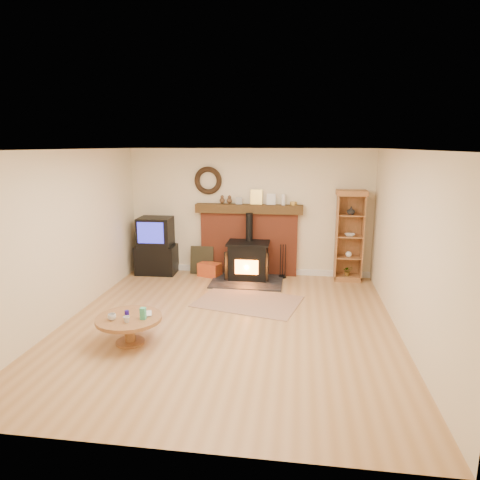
# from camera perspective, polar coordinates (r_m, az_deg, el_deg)

# --- Properties ---
(ground) EXTENTS (5.50, 5.50, 0.00)m
(ground) POSITION_cam_1_polar(r_m,az_deg,el_deg) (6.59, -1.62, -11.27)
(ground) COLOR #AD7B48
(ground) RESTS_ON ground
(room_shell) EXTENTS (5.02, 5.52, 2.61)m
(room_shell) POSITION_cam_1_polar(r_m,az_deg,el_deg) (6.20, -1.73, 3.78)
(room_shell) COLOR beige
(room_shell) RESTS_ON ground
(chimney_breast) EXTENTS (2.20, 0.22, 1.78)m
(chimney_breast) POSITION_cam_1_polar(r_m,az_deg,el_deg) (8.87, 1.19, 0.44)
(chimney_breast) COLOR #983F26
(chimney_breast) RESTS_ON ground
(wood_stove) EXTENTS (1.40, 1.00, 1.33)m
(wood_stove) POSITION_cam_1_polar(r_m,az_deg,el_deg) (8.59, 1.08, -2.87)
(wood_stove) COLOR black
(wood_stove) RESTS_ON ground
(area_rug) EXTENTS (1.95, 1.55, 0.01)m
(area_rug) POSITION_cam_1_polar(r_m,az_deg,el_deg) (7.49, 1.08, -8.20)
(area_rug) COLOR brown
(area_rug) RESTS_ON ground
(tv_unit) EXTENTS (0.83, 0.60, 1.20)m
(tv_unit) POSITION_cam_1_polar(r_m,az_deg,el_deg) (9.15, -11.11, -0.88)
(tv_unit) COLOR black
(tv_unit) RESTS_ON ground
(curio_cabinet) EXTENTS (0.58, 0.42, 1.81)m
(curio_cabinet) POSITION_cam_1_polar(r_m,az_deg,el_deg) (8.73, 14.36, 0.57)
(curio_cabinet) COLOR brown
(curio_cabinet) RESTS_ON ground
(firelog_box) EXTENTS (0.51, 0.41, 0.28)m
(firelog_box) POSITION_cam_1_polar(r_m,az_deg,el_deg) (8.90, -4.06, -3.95)
(firelog_box) COLOR orange
(firelog_box) RESTS_ON ground
(leaning_painting) EXTENTS (0.49, 0.13, 0.58)m
(leaning_painting) POSITION_cam_1_polar(r_m,az_deg,el_deg) (9.04, -5.11, -2.69)
(leaning_painting) COLOR black
(leaning_painting) RESTS_ON ground
(fire_tools) EXTENTS (0.16, 0.16, 0.70)m
(fire_tools) POSITION_cam_1_polar(r_m,az_deg,el_deg) (8.82, 5.70, -4.17)
(fire_tools) COLOR black
(fire_tools) RESTS_ON ground
(coffee_table) EXTENTS (0.89, 0.89, 0.54)m
(coffee_table) POSITION_cam_1_polar(r_m,az_deg,el_deg) (6.10, -14.58, -10.52)
(coffee_table) COLOR brown
(coffee_table) RESTS_ON ground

